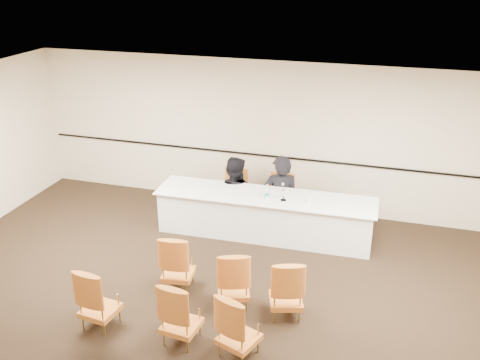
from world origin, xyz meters
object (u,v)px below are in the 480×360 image
aud_chair_back_right (239,325)px  microphone (284,193)px  water_bottle (267,191)px  panelist_second_chair (234,195)px  aud_chair_front_left (178,261)px  coffee_cup (309,199)px  aud_chair_back_mid (181,311)px  aud_chair_front_right (286,287)px  panelist_second (234,199)px  drinking_glass (263,195)px  panelist_main (280,202)px  aud_chair_front_mid (233,278)px  aud_chair_back_left (99,297)px  panelist_main_chair (280,200)px  panel_table (264,215)px

aud_chair_back_right → microphone: bearing=111.7°
water_bottle → aud_chair_back_right: size_ratio=0.27×
panelist_second_chair → aud_chair_front_left: 2.61m
water_bottle → coffee_cup: bearing=1.1°
aud_chair_back_mid → water_bottle: bearing=89.0°
aud_chair_front_right → panelist_second: bearing=102.4°
coffee_cup → aud_chair_front_left: (-1.68, -1.98, -0.39)m
coffee_cup → aud_chair_back_right: aud_chair_back_right is taller
water_bottle → aud_chair_front_left: bearing=-115.1°
aud_chair_back_mid → drinking_glass: bearing=90.2°
panelist_main → aud_chair_front_mid: (-0.06, -2.83, 0.06)m
panelist_main → aud_chair_front_left: size_ratio=2.03×
panelist_second_chair → aud_chair_back_left: 3.86m
panelist_main_chair → aud_chair_back_mid: bearing=-98.9°
panelist_main → water_bottle: 0.85m
microphone → aud_chair_front_right: bearing=-94.1°
panelist_second → panelist_main: bearing=-172.3°
drinking_glass → coffee_cup: (0.83, 0.05, 0.02)m
panelist_second → water_bottle: (0.82, -0.64, 0.56)m
drinking_glass → aud_chair_back_left: size_ratio=0.11×
aud_chair_back_mid → aud_chair_back_right: bearing=3.4°
panelist_second → water_bottle: 1.19m
aud_chair_front_mid → aud_chair_back_left: (-1.65, -0.97, 0.00)m
coffee_cup → water_bottle: bearing=-178.9°
panel_table → aud_chair_back_right: size_ratio=4.22×
panel_table → drinking_glass: bearing=-98.4°
panelist_second → microphone: size_ratio=6.26×
panel_table → aud_chair_back_mid: bearing=-97.4°
microphone → aud_chair_front_right: size_ratio=0.30×
drinking_glass → aud_chair_back_left: bearing=-116.3°
panel_table → aud_chair_front_right: (0.89, -2.24, 0.07)m
panelist_main_chair → drinking_glass: (-0.18, -0.70, 0.38)m
panelist_main_chair → aud_chair_front_right: bearing=-77.2°
panel_table → aud_chair_front_right: size_ratio=4.22×
panelist_second_chair → coffee_cup: bearing=-23.2°
aud_chair_front_mid → aud_chair_front_right: 0.79m
panelist_main_chair → aud_chair_back_right: size_ratio=1.00×
panelist_main_chair → coffee_cup: bearing=-46.6°
panelist_main → microphone: panelist_main is taller
microphone → coffee_cup: microphone is taller
microphone → aud_chair_back_left: size_ratio=0.30×
water_bottle → aud_chair_back_right: bearing=-82.4°
water_bottle → coffee_cup: 0.76m
drinking_glass → coffee_cup: bearing=3.1°
microphone → aud_chair_front_left: microphone is taller
panelist_main_chair → panelist_second_chair: bearing=-180.0°
panelist_second_chair → microphone: bearing=-32.5°
panelist_second → aud_chair_front_mid: 2.94m
panelist_second_chair → aud_chair_back_mid: 3.78m
panelist_second_chair → coffee_cup: size_ratio=7.29×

